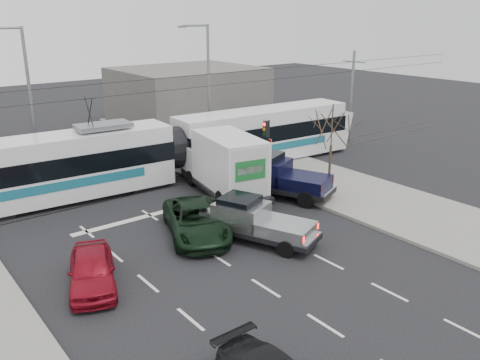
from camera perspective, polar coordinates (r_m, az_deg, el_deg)
ground at (r=22.31m, az=1.19°, el=-7.60°), size 120.00×120.00×0.00m
sidewalk_right at (r=28.38m, az=15.49°, el=-2.31°), size 6.00×60.00×0.15m
rails at (r=30.15m, az=-10.84°, el=-0.86°), size 60.00×1.60×0.03m
building_right at (r=47.18m, az=-5.87°, el=9.41°), size 12.00×10.00×5.00m
bare_tree at (r=27.79m, az=10.27°, el=5.65°), size 2.40×2.40×5.00m
traffic_signal at (r=30.03m, az=3.05°, el=4.81°), size 0.44×0.44×3.60m
street_lamp_near at (r=35.98m, az=-3.80°, el=10.89°), size 2.38×0.25×9.00m
street_lamp_far at (r=33.01m, az=-22.82°, el=8.85°), size 2.38×0.25×9.00m
catenary at (r=29.13m, az=-11.29°, el=6.35°), size 60.00×0.20×7.00m
tram at (r=30.87m, az=-7.71°, el=3.45°), size 26.52×4.34×5.39m
silver_pickup at (r=22.70m, az=1.46°, el=-4.49°), size 3.68×5.56×1.92m
box_truck at (r=28.00m, az=-1.75°, el=1.69°), size 3.66×7.36×3.52m
navy_pickup at (r=28.11m, az=4.16°, el=0.48°), size 4.07×5.92×2.35m
green_car at (r=23.24m, az=-4.96°, el=-4.57°), size 4.26×5.86×1.48m
red_car at (r=19.83m, az=-16.30°, el=-9.64°), size 3.03×4.44×1.40m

